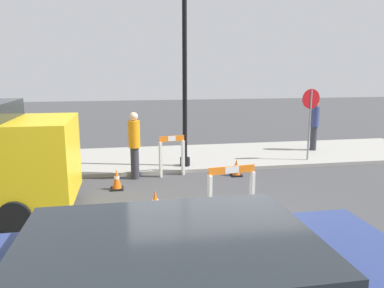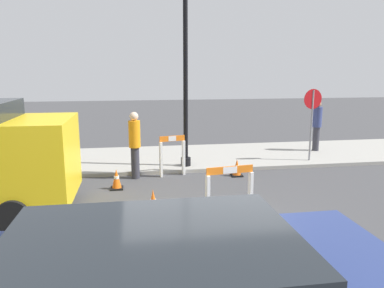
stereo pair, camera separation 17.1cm
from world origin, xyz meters
name	(u,v)px [view 1 (the left image)]	position (x,y,z in m)	size (l,w,h in m)	color
ground_plane	(208,249)	(0.00, 0.00, 0.00)	(60.00, 60.00, 0.00)	#424244
sidewalk_slab	(166,158)	(0.00, 6.21, 0.05)	(18.00, 3.41, 0.11)	#9E9B93
streetlamp_post	(185,37)	(0.42, 4.96, 3.72)	(0.44, 0.44, 5.66)	black
stop_sign	(310,113)	(4.28, 5.01, 1.57)	(0.60, 0.10, 2.18)	gray
barricade_0	(172,155)	(-0.03, 4.35, 0.58)	(0.72, 0.27, 1.11)	white
barricade_1	(231,187)	(0.80, 1.43, 0.55)	(0.99, 0.26, 0.98)	white
traffic_cone_0	(117,180)	(-1.50, 3.39, 0.24)	(0.30, 0.30, 0.50)	black
traffic_cone_1	(155,204)	(-0.72, 1.47, 0.27)	(0.30, 0.30, 0.57)	black
traffic_cone_2	(236,168)	(1.69, 4.02, 0.23)	(0.30, 0.30, 0.47)	black
person_worker	(134,143)	(-1.04, 4.25, 0.98)	(0.43, 0.43, 1.78)	#33333D
person_pedestrian	(314,123)	(5.14, 6.30, 1.03)	(0.40, 0.40, 1.71)	#33333D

